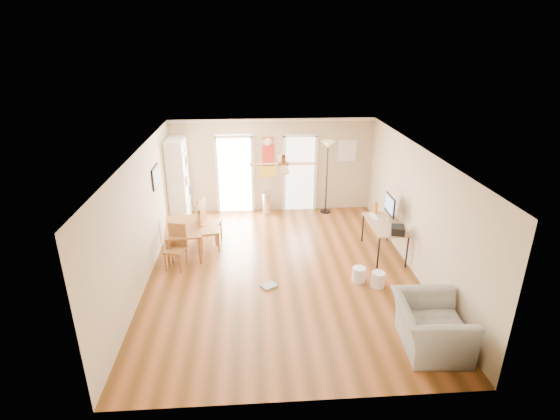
{
  "coord_description": "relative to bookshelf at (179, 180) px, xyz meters",
  "views": [
    {
      "loc": [
        -0.59,
        -7.88,
        4.58
      ],
      "look_at": [
        0.0,
        0.6,
        1.15
      ],
      "focal_mm": 27.42,
      "sensor_mm": 36.0,
      "label": 1
    }
  ],
  "objects": [
    {
      "name": "ac_grille",
      "position": [
        4.56,
        0.47,
        0.6
      ],
      "size": [
        0.5,
        0.04,
        0.6
      ],
      "primitive_type": "cube",
      "color": "white",
      "rests_on": "wall_back"
    },
    {
      "name": "bathroom_doorway",
      "position": [
        3.26,
        0.48,
        -0.05
      ],
      "size": [
        0.8,
        0.1,
        2.1
      ],
      "primitive_type": null,
      "color": "white",
      "rests_on": "wall_back"
    },
    {
      "name": "floor_cloth",
      "position": [
        2.21,
        -3.6,
        -1.08
      ],
      "size": [
        0.37,
        0.36,
        0.04
      ],
      "primitive_type": "cube",
      "rotation": [
        0.0,
        0.0,
        0.61
      ],
      "color": "gray",
      "rests_on": "floor"
    },
    {
      "name": "ceiling",
      "position": [
        2.51,
        -3.0,
        1.5
      ],
      "size": [
        5.5,
        7.0,
        0.0
      ],
      "primitive_type": null,
      "color": "silver",
      "rests_on": "floor"
    },
    {
      "name": "wall_back",
      "position": [
        2.51,
        0.5,
        0.2
      ],
      "size": [
        5.5,
        0.04,
        2.6
      ],
      "primitive_type": null,
      "color": "beige",
      "rests_on": "floor"
    },
    {
      "name": "computer_desk",
      "position": [
        4.86,
        -2.36,
        -0.73
      ],
      "size": [
        0.7,
        1.4,
        0.75
      ],
      "primitive_type": null,
      "color": "tan",
      "rests_on": "floor"
    },
    {
      "name": "torchiere_lamp",
      "position": [
        3.97,
        0.21,
        -0.08
      ],
      "size": [
        0.43,
        0.43,
        2.04
      ],
      "primitive_type": null,
      "rotation": [
        0.0,
        0.0,
        -0.14
      ],
      "color": "black",
      "rests_on": "floor"
    },
    {
      "name": "keyboard",
      "position": [
        4.71,
        -1.97,
        -0.35
      ],
      "size": [
        0.13,
        0.39,
        0.01
      ],
      "primitive_type": "cube",
      "rotation": [
        0.0,
        0.0,
        -0.02
      ],
      "color": "white",
      "rests_on": "computer_desk"
    },
    {
      "name": "orange_bottle",
      "position": [
        4.81,
        -1.74,
        -0.22
      ],
      "size": [
        0.11,
        0.11,
        0.27
      ],
      "primitive_type": "cylinder",
      "rotation": [
        0.0,
        0.0,
        0.29
      ],
      "color": "orange",
      "rests_on": "computer_desk"
    },
    {
      "name": "floor",
      "position": [
        2.51,
        -3.0,
        -1.1
      ],
      "size": [
        7.0,
        7.0,
        0.0
      ],
      "primitive_type": "plane",
      "color": "brown",
      "rests_on": "ground"
    },
    {
      "name": "dining_chair_right_b",
      "position": [
        0.91,
        -1.9,
        -0.57
      ],
      "size": [
        0.51,
        0.51,
        1.07
      ],
      "primitive_type": null,
      "rotation": [
        0.0,
        0.0,
        1.75
      ],
      "color": "#A26B34",
      "rests_on": "floor"
    },
    {
      "name": "wastebasket_b",
      "position": [
        4.36,
        -3.74,
        -0.95
      ],
      "size": [
        0.31,
        0.31,
        0.31
      ],
      "primitive_type": "cylinder",
      "rotation": [
        0.0,
        0.0,
        -0.17
      ],
      "color": "silver",
      "rests_on": "floor"
    },
    {
      "name": "bookshelf",
      "position": [
        0.0,
        0.0,
        0.0
      ],
      "size": [
        0.47,
        1.0,
        2.2
      ],
      "primitive_type": null,
      "rotation": [
        0.0,
        0.0,
        0.02
      ],
      "color": "white",
      "rests_on": "floor"
    },
    {
      "name": "wastebasket_a",
      "position": [
        4.03,
        -3.52,
        -0.95
      ],
      "size": [
        0.28,
        0.28,
        0.31
      ],
      "primitive_type": "cylinder",
      "rotation": [
        0.0,
        0.0,
        0.04
      ],
      "color": "white",
      "rests_on": "floor"
    },
    {
      "name": "wall_front",
      "position": [
        2.51,
        -6.5,
        0.2
      ],
      "size": [
        5.5,
        0.04,
        2.6
      ],
      "primitive_type": null,
      "color": "beige",
      "rests_on": "floor"
    },
    {
      "name": "imac",
      "position": [
        4.98,
        -2.21,
        -0.06
      ],
      "size": [
        0.18,
        0.64,
        0.59
      ],
      "primitive_type": null,
      "rotation": [
        0.0,
        0.0,
        0.15
      ],
      "color": "black",
      "rests_on": "computer_desk"
    },
    {
      "name": "ceiling_fan",
      "position": [
        2.51,
        -3.3,
        1.33
      ],
      "size": [
        1.24,
        1.24,
        0.2
      ],
      "primitive_type": null,
      "color": "#593819",
      "rests_on": "ceiling"
    },
    {
      "name": "printer",
      "position": [
        4.96,
        -2.9,
        -0.27
      ],
      "size": [
        0.34,
        0.38,
        0.16
      ],
      "primitive_type": "cube",
      "rotation": [
        0.0,
        0.0,
        -0.26
      ],
      "color": "black",
      "rests_on": "computer_desk"
    },
    {
      "name": "dining_table",
      "position": [
        0.36,
        -2.0,
        -0.77
      ],
      "size": [
        0.96,
        1.41,
        0.66
      ],
      "primitive_type": null,
      "rotation": [
        0.0,
        0.0,
        0.13
      ],
      "color": "olive",
      "rests_on": "floor"
    },
    {
      "name": "crown_molding",
      "position": [
        2.51,
        -3.0,
        1.46
      ],
      "size": [
        5.5,
        7.0,
        0.08
      ],
      "primitive_type": null,
      "color": "white",
      "rests_on": "wall_back"
    },
    {
      "name": "armchair",
      "position": [
        4.66,
        -5.54,
        -0.71
      ],
      "size": [
        1.13,
        1.27,
        0.78
      ],
      "primitive_type": "imported",
      "rotation": [
        0.0,
        0.0,
        1.5
      ],
      "color": "gray",
      "rests_on": "floor"
    },
    {
      "name": "framed_poster",
      "position": [
        -0.22,
        -1.6,
        0.6
      ],
      "size": [
        0.04,
        0.66,
        0.48
      ],
      "primitive_type": "cube",
      "color": "black",
      "rests_on": "wall_left"
    },
    {
      "name": "dining_chair_near",
      "position": [
        0.27,
        -2.72,
        -0.62
      ],
      "size": [
        0.49,
        0.49,
        0.96
      ],
      "primitive_type": null,
      "rotation": [
        0.0,
        0.0,
        -0.27
      ],
      "color": "#9C5F32",
      "rests_on": "floor"
    },
    {
      "name": "wall_left",
      "position": [
        -0.24,
        -3.0,
        0.2
      ],
      "size": [
        0.04,
        7.0,
        2.6
      ],
      "primitive_type": null,
      "color": "beige",
      "rests_on": "floor"
    },
    {
      "name": "trash_can",
      "position": [
        2.34,
        0.23,
        -0.81
      ],
      "size": [
        0.3,
        0.3,
        0.59
      ],
      "primitive_type": "cylinder",
      "rotation": [
        0.0,
        0.0,
        0.09
      ],
      "color": "#B8B8BB",
      "rests_on": "floor"
    },
    {
      "name": "dining_chair_right_a",
      "position": [
        0.91,
        -1.47,
        -0.57
      ],
      "size": [
        0.54,
        0.54,
        1.07
      ],
      "primitive_type": null,
      "rotation": [
        0.0,
        0.0,
        1.31
      ],
      "color": "#AC6737",
      "rests_on": "floor"
    },
    {
      "name": "wall_decal",
      "position": [
        2.38,
        0.48,
        0.45
      ],
      "size": [
        0.46,
        0.03,
        1.1
      ],
      "primitive_type": "cube",
      "color": "red",
      "rests_on": "wall_back"
    },
    {
      "name": "wall_right",
      "position": [
        5.26,
        -3.0,
        0.2
      ],
      "size": [
        0.04,
        7.0,
        2.6
      ],
      "primitive_type": null,
      "color": "beige",
      "rests_on": "floor"
    },
    {
      "name": "kitchen_doorway",
      "position": [
        1.46,
        0.48,
        -0.05
      ],
      "size": [
        0.9,
        0.1,
        2.1
      ],
      "primitive_type": null,
      "color": "white",
      "rests_on": "wall_back"
    }
  ]
}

